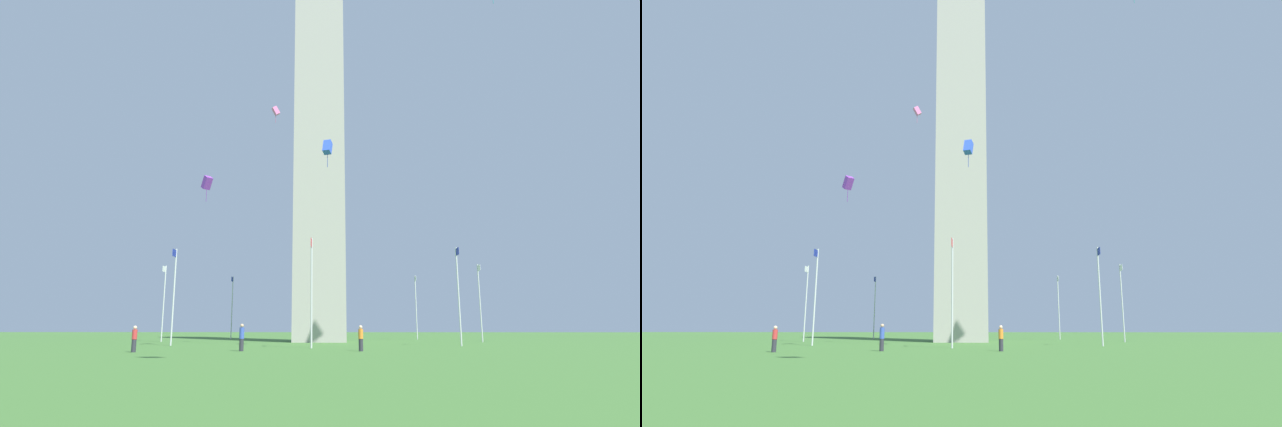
% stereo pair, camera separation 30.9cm
% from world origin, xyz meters
% --- Properties ---
extents(ground_plane, '(260.00, 260.00, 0.00)m').
position_xyz_m(ground_plane, '(0.00, 0.00, 0.00)').
color(ground_plane, '#3D6B2D').
extents(obelisk_monument, '(5.79, 5.79, 52.67)m').
position_xyz_m(obelisk_monument, '(0.00, 0.00, 26.33)').
color(obelisk_monument, '#A8A399').
rests_on(obelisk_monument, ground).
extents(flagpole_n, '(1.12, 0.14, 8.49)m').
position_xyz_m(flagpole_n, '(17.76, 0.00, 4.64)').
color(flagpole_n, silver).
rests_on(flagpole_n, ground).
extents(flagpole_ne, '(1.12, 0.14, 8.49)m').
position_xyz_m(flagpole_ne, '(12.58, 12.52, 4.64)').
color(flagpole_ne, silver).
rests_on(flagpole_ne, ground).
extents(flagpole_e, '(1.12, 0.14, 8.49)m').
position_xyz_m(flagpole_e, '(0.06, 17.71, 4.64)').
color(flagpole_e, silver).
rests_on(flagpole_e, ground).
extents(flagpole_se, '(1.12, 0.14, 8.49)m').
position_xyz_m(flagpole_se, '(-12.46, 12.52, 4.64)').
color(flagpole_se, silver).
rests_on(flagpole_se, ground).
extents(flagpole_s, '(1.12, 0.14, 8.49)m').
position_xyz_m(flagpole_s, '(-17.65, 0.00, 4.64)').
color(flagpole_s, silver).
rests_on(flagpole_s, ground).
extents(flagpole_sw, '(1.12, 0.14, 8.49)m').
position_xyz_m(flagpole_sw, '(-12.46, -12.52, 4.64)').
color(flagpole_sw, silver).
rests_on(flagpole_sw, ground).
extents(flagpole_w, '(1.12, 0.14, 8.49)m').
position_xyz_m(flagpole_w, '(0.06, -17.71, 4.64)').
color(flagpole_w, silver).
rests_on(flagpole_w, ground).
extents(flagpole_nw, '(1.12, 0.14, 8.49)m').
position_xyz_m(flagpole_nw, '(12.58, -12.52, 4.64)').
color(flagpole_nw, silver).
rests_on(flagpole_nw, ground).
extents(person_orange_shirt, '(0.32, 0.32, 1.68)m').
position_xyz_m(person_orange_shirt, '(22.69, 3.56, 0.83)').
color(person_orange_shirt, '#2D2D38').
rests_on(person_orange_shirt, ground).
extents(person_blue_shirt, '(0.32, 0.32, 1.78)m').
position_xyz_m(person_blue_shirt, '(22.82, -4.39, 0.88)').
color(person_blue_shirt, '#2D2D38').
rests_on(person_blue_shirt, ground).
extents(person_red_shirt, '(0.32, 0.32, 1.65)m').
position_xyz_m(person_red_shirt, '(24.67, -10.92, 0.82)').
color(person_red_shirt, '#2D2D38').
rests_on(person_red_shirt, ground).
extents(kite_pink_box, '(0.69, 0.88, 1.67)m').
position_xyz_m(kite_pink_box, '(12.04, -3.82, 21.98)').
color(kite_pink_box, pink).
extents(kite_purple_box, '(1.22, 1.19, 2.36)m').
position_xyz_m(kite_purple_box, '(14.89, -9.41, 13.99)').
color(kite_purple_box, purple).
extents(kite_blue_box, '(1.11, 0.87, 2.37)m').
position_xyz_m(kite_blue_box, '(17.52, 1.28, 16.18)').
color(kite_blue_box, blue).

